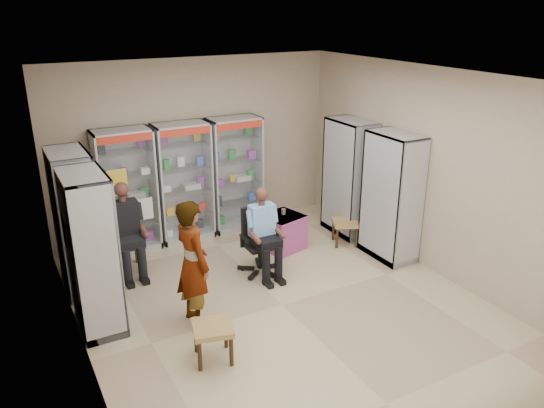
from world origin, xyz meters
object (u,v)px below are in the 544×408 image
office_chair (260,241)px  standing_man (193,263)px  cabinet_back_right (235,174)px  cabinet_right_far (349,178)px  cabinet_right_near (391,197)px  pink_trunk (282,232)px  woven_stool_b (213,342)px  cabinet_back_mid (183,182)px  seated_shopkeeper (261,234)px  cabinet_left_near (92,253)px  wooden_chair (126,242)px  cabinet_back_left (127,191)px  cabinet_left_far (76,222)px  woven_stool_a (345,232)px

office_chair → standing_man: (-1.34, -0.80, 0.32)m
cabinet_back_right → cabinet_right_far: 1.98m
cabinet_back_right → cabinet_right_near: (1.63, -2.23, 0.00)m
cabinet_back_right → pink_trunk: (0.29, -1.19, -0.71)m
woven_stool_b → standing_man: 1.02m
cabinet_back_mid → pink_trunk: bearing=-43.9°
seated_shopkeeper → cabinet_left_near: bearing=-173.5°
cabinet_left_near → wooden_chair: bearing=152.4°
office_chair → pink_trunk: (0.70, 0.55, -0.21)m
cabinet_back_left → wooden_chair: size_ratio=2.13×
cabinet_right_near → office_chair: size_ratio=2.00×
cabinet_back_left → woven_stool_b: cabinet_back_left is taller
wooden_chair → seated_shopkeeper: size_ratio=0.74×
cabinet_left_far → woven_stool_b: 2.73m
woven_stool_a → standing_man: bearing=-161.8°
cabinet_right_near → wooden_chair: cabinet_right_near is taller
pink_trunk → wooden_chair: bearing=169.3°
woven_stool_b → wooden_chair: bearing=96.5°
cabinet_back_left → cabinet_back_mid: (0.95, 0.00, 0.00)m
cabinet_left_near → woven_stool_b: bearing=36.6°
woven_stool_b → cabinet_right_near: bearing=17.9°
cabinet_right_near → woven_stool_a: size_ratio=4.86×
woven_stool_b → standing_man: size_ratio=0.27×
cabinet_left_far → standing_man: (1.08, -1.61, -0.18)m
cabinet_back_right → cabinet_left_far: size_ratio=1.00×
cabinet_left_near → standing_man: cabinet_left_near is taller
cabinet_right_far → office_chair: size_ratio=2.00×
office_chair → pink_trunk: bearing=38.7°
woven_stool_a → cabinet_left_near: bearing=-173.1°
woven_stool_a → wooden_chair: bearing=166.9°
cabinet_back_mid → woven_stool_b: cabinet_back_mid is taller
cabinet_back_right → seated_shopkeeper: bearing=-103.0°
wooden_chair → woven_stool_b: wooden_chair is taller
cabinet_back_mid → standing_man: size_ratio=1.22×
cabinet_left_far → cabinet_left_near: bearing=-0.0°
cabinet_back_left → seated_shopkeeper: 2.35m
cabinet_back_right → cabinet_right_far: (1.63, -1.13, 0.00)m
seated_shopkeeper → standing_man: size_ratio=0.78×
office_chair → cabinet_right_near: bearing=-12.9°
cabinet_right_near → seated_shopkeeper: 2.12m
cabinet_back_mid → pink_trunk: 1.86m
cabinet_back_mid → woven_stool_b: 3.56m
standing_man → wooden_chair: bearing=4.4°
cabinet_right_far → woven_stool_a: cabinet_right_far is taller
cabinet_back_right → wooden_chair: size_ratio=2.13×
cabinet_left_far → office_chair: bearing=71.6°
cabinet_right_near → cabinet_left_far: (-4.46, 1.30, 0.00)m
seated_shopkeeper → woven_stool_a: (1.71, 0.25, -0.43)m
cabinet_back_mid → wooden_chair: (-1.20, -0.73, -0.53)m
cabinet_back_mid → cabinet_right_near: same height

